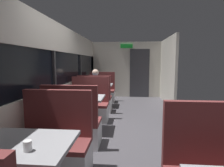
{
  "coord_description": "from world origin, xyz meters",
  "views": [
    {
      "loc": [
        0.06,
        -3.65,
        1.48
      ],
      "look_at": [
        -0.43,
        2.17,
        0.79
      ],
      "focal_mm": 29.75,
      "sensor_mm": 36.0,
      "label": 1
    }
  ],
  "objects": [
    {
      "name": "ground_plane",
      "position": [
        0.0,
        0.0,
        -0.01
      ],
      "size": [
        3.3,
        9.2,
        0.02
      ],
      "primitive_type": "cube",
      "color": "#423F44"
    },
    {
      "name": "carriage_window_panel_left",
      "position": [
        -1.45,
        0.0,
        1.11
      ],
      "size": [
        0.09,
        8.48,
        2.3
      ],
      "color": "beige",
      "rests_on": "ground_plane"
    },
    {
      "name": "carriage_end_bulkhead",
      "position": [
        0.06,
        4.19,
        1.14
      ],
      "size": [
        2.9,
        0.11,
        2.3
      ],
      "color": "beige",
      "rests_on": "ground_plane"
    },
    {
      "name": "carriage_aisle_panel_right",
      "position": [
        1.45,
        3.0,
        1.15
      ],
      "size": [
        0.08,
        2.4,
        2.3
      ],
      "primitive_type": "cube",
      "color": "beige",
      "rests_on": "ground_plane"
    },
    {
      "name": "dining_table_near_window",
      "position": [
        -0.89,
        -2.09,
        0.64
      ],
      "size": [
        0.9,
        0.7,
        0.74
      ],
      "color": "#9E9EA3",
      "rests_on": "ground_plane"
    },
    {
      "name": "bench_near_window_facing_entry",
      "position": [
        -0.89,
        -1.39,
        0.33
      ],
      "size": [
        0.95,
        0.5,
        1.1
      ],
      "color": "silver",
      "rests_on": "ground_plane"
    },
    {
      "name": "dining_table_mid_window",
      "position": [
        -0.89,
        0.14,
        0.64
      ],
      "size": [
        0.9,
        0.7,
        0.74
      ],
      "color": "#9E9EA3",
      "rests_on": "ground_plane"
    },
    {
      "name": "bench_mid_window_facing_end",
      "position": [
        -0.89,
        -0.56,
        0.33
      ],
      "size": [
        0.95,
        0.5,
        1.1
      ],
      "color": "silver",
      "rests_on": "ground_plane"
    },
    {
      "name": "bench_mid_window_facing_entry",
      "position": [
        -0.89,
        0.84,
        0.33
      ],
      "size": [
        0.95,
        0.5,
        1.1
      ],
      "color": "silver",
      "rests_on": "ground_plane"
    },
    {
      "name": "dining_table_far_window",
      "position": [
        -0.89,
        2.37,
        0.64
      ],
      "size": [
        0.9,
        0.7,
        0.74
      ],
      "color": "#9E9EA3",
      "rests_on": "ground_plane"
    },
    {
      "name": "bench_far_window_facing_end",
      "position": [
        -0.89,
        1.68,
        0.33
      ],
      "size": [
        0.95,
        0.5,
        1.1
      ],
      "color": "silver",
      "rests_on": "ground_plane"
    },
    {
      "name": "bench_far_window_facing_entry",
      "position": [
        -0.89,
        3.07,
        0.33
      ],
      "size": [
        0.95,
        0.5,
        1.1
      ],
      "color": "silver",
      "rests_on": "ground_plane"
    },
    {
      "name": "seated_passenger",
      "position": [
        -0.89,
        1.75,
        0.54
      ],
      "size": [
        0.47,
        0.55,
        1.26
      ],
      "color": "#26262D",
      "rests_on": "ground_plane"
    },
    {
      "name": "coffee_cup_primary",
      "position": [
        -0.83,
        2.41,
        0.79
      ],
      "size": [
        0.07,
        0.07,
        0.09
      ],
      "color": "white",
      "rests_on": "dining_table_far_window"
    },
    {
      "name": "coffee_cup_secondary",
      "position": [
        -0.76,
        -2.25,
        0.79
      ],
      "size": [
        0.07,
        0.07,
        0.09
      ],
      "color": "white",
      "rests_on": "dining_table_near_window"
    }
  ]
}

